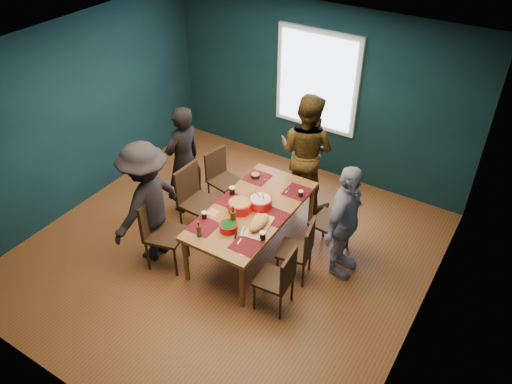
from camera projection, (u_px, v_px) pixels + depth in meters
room at (235, 157)px, 6.09m from camera, size 5.01×5.01×2.71m
dining_table at (252, 213)px, 6.36m from camera, size 0.97×1.91×0.72m
chair_left_far at (221, 174)px, 7.31m from camera, size 0.47×0.47×0.89m
chair_left_mid at (194, 195)px, 6.78m from camera, size 0.47×0.47×1.00m
chair_left_near at (158, 227)px, 6.24m from camera, size 0.55×0.55×0.99m
chair_right_far at (337, 219)px, 6.39m from camera, size 0.48×0.48×0.97m
chair_right_mid at (301, 247)px, 6.06m from camera, size 0.46×0.46×0.85m
chair_right_near at (281, 277)px, 5.66m from camera, size 0.42×0.42×0.86m
person_far_left at (184, 160)px, 7.04m from camera, size 0.49×0.66×1.65m
person_back at (306, 152)px, 7.11m from camera, size 0.88×0.69×1.77m
person_right at (344, 222)px, 6.00m from camera, size 0.39×0.92×1.56m
person_near_left at (147, 203)px, 6.21m from camera, size 0.66×1.11×1.68m
bowl_salad at (240, 206)px, 6.25m from camera, size 0.31×0.31×0.13m
bowl_dumpling at (260, 202)px, 6.32m from camera, size 0.30×0.30×0.28m
bowl_herbs at (229, 227)px, 5.95m from camera, size 0.22×0.22×0.10m
cutting_board at (259, 224)px, 5.98m from camera, size 0.32×0.60×0.13m
small_bowl at (255, 176)px, 6.86m from camera, size 0.13×0.13×0.05m
beer_bottle_a at (199, 231)px, 5.84m from camera, size 0.06×0.06×0.22m
beer_bottle_b at (233, 218)px, 5.98m from camera, size 0.07×0.07×0.29m
cola_glass_a at (204, 215)px, 6.13m from camera, size 0.07×0.07×0.09m
cola_glass_b at (263, 235)px, 5.81m from camera, size 0.08×0.08×0.11m
cola_glass_c at (301, 193)px, 6.49m from camera, size 0.06×0.06×0.09m
cola_glass_d at (232, 190)px, 6.53m from camera, size 0.08×0.08×0.11m
napkin_a at (281, 216)px, 6.19m from camera, size 0.14×0.14×0.00m
napkin_b at (213, 212)px, 6.25m from camera, size 0.14×0.14×0.00m
napkin_c at (245, 253)px, 5.66m from camera, size 0.17×0.17×0.00m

